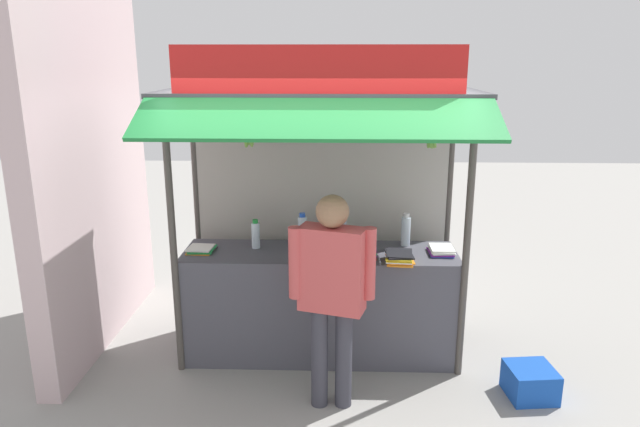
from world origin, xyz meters
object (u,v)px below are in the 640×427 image
(magazine_stack_front_left, at_px, (201,249))
(magazine_stack_center, at_px, (366,252))
(banana_bunch_leftmost, at_px, (248,136))
(vendor_person, at_px, (332,283))
(water_bottle_back_right, at_px, (342,229))
(water_bottle_back_left, at_px, (256,235))
(magazine_stack_rear_center, at_px, (441,250))
(water_bottle_right, at_px, (406,231))
(plastic_crate, at_px, (530,382))
(water_bottle_mid_right, at_px, (302,230))
(banana_bunch_inner_left, at_px, (432,139))
(magazine_stack_mid_left, at_px, (399,258))

(magazine_stack_front_left, relative_size, magazine_stack_center, 0.81)
(banana_bunch_leftmost, xyz_separation_m, vendor_person, (0.65, -0.39, -1.04))
(water_bottle_back_right, distance_m, magazine_stack_center, 0.38)
(water_bottle_back_left, bearing_deg, magazine_stack_rear_center, -3.52)
(water_bottle_right, distance_m, water_bottle_back_left, 1.36)
(magazine_stack_front_left, distance_m, plastic_crate, 2.97)
(magazine_stack_center, bearing_deg, magazine_stack_rear_center, 5.66)
(water_bottle_mid_right, bearing_deg, plastic_crate, -24.85)
(water_bottle_back_left, relative_size, magazine_stack_center, 0.88)
(water_bottle_back_left, xyz_separation_m, banana_bunch_leftmost, (0.05, -0.52, 0.95))
(magazine_stack_rear_center, distance_m, banana_bunch_inner_left, 1.13)
(water_bottle_back_right, bearing_deg, water_bottle_mid_right, -179.12)
(banana_bunch_leftmost, distance_m, plastic_crate, 2.98)
(magazine_stack_front_left, height_order, plastic_crate, magazine_stack_front_left)
(water_bottle_back_left, height_order, banana_bunch_inner_left, banana_bunch_inner_left)
(banana_bunch_leftmost, bearing_deg, vendor_person, -31.16)
(water_bottle_right, bearing_deg, magazine_stack_front_left, -172.90)
(water_bottle_mid_right, relative_size, plastic_crate, 0.82)
(magazine_stack_rear_center, xyz_separation_m, banana_bunch_leftmost, (-1.60, -0.42, 1.05))
(water_bottle_right, bearing_deg, water_bottle_mid_right, 179.52)
(water_bottle_right, bearing_deg, magazine_stack_rear_center, -36.91)
(water_bottle_back_left, relative_size, banana_bunch_leftmost, 0.95)
(water_bottle_mid_right, height_order, magazine_stack_front_left, water_bottle_mid_right)
(banana_bunch_leftmost, relative_size, plastic_crate, 0.78)
(water_bottle_mid_right, bearing_deg, water_bottle_back_right, 0.88)
(water_bottle_mid_right, height_order, vendor_person, vendor_person)
(magazine_stack_rear_center, bearing_deg, magazine_stack_front_left, -179.73)
(magazine_stack_mid_left, bearing_deg, vendor_person, -133.82)
(magazine_stack_center, bearing_deg, water_bottle_right, 37.54)
(banana_bunch_inner_left, distance_m, banana_bunch_leftmost, 1.40)
(water_bottle_right, relative_size, magazine_stack_center, 1.00)
(water_bottle_back_right, relative_size, water_bottle_back_left, 1.17)
(magazine_stack_mid_left, bearing_deg, water_bottle_back_right, 136.08)
(water_bottle_mid_right, xyz_separation_m, magazine_stack_center, (0.57, -0.29, -0.11))
(banana_bunch_leftmost, bearing_deg, banana_bunch_inner_left, 0.03)
(water_bottle_back_right, bearing_deg, vendor_person, -94.26)
(water_bottle_mid_right, height_order, banana_bunch_inner_left, banana_bunch_inner_left)
(magazine_stack_center, height_order, magazine_stack_mid_left, magazine_stack_mid_left)
(water_bottle_back_right, relative_size, banana_bunch_inner_left, 1.10)
(banana_bunch_leftmost, distance_m, vendor_person, 1.29)
(water_bottle_mid_right, distance_m, banana_bunch_leftmost, 1.20)
(water_bottle_back_right, xyz_separation_m, vendor_person, (-0.08, -1.04, -0.11))
(banana_bunch_inner_left, xyz_separation_m, plastic_crate, (0.85, -0.23, -1.92))
(plastic_crate, bearing_deg, magazine_stack_center, 156.07)
(magazine_stack_front_left, height_order, banana_bunch_leftmost, banana_bunch_leftmost)
(banana_bunch_leftmost, bearing_deg, plastic_crate, -5.78)
(magazine_stack_mid_left, height_order, banana_bunch_leftmost, banana_bunch_leftmost)
(vendor_person, bearing_deg, magazine_stack_rear_center, 57.37)
(magazine_stack_center, bearing_deg, water_bottle_back_right, 125.50)
(water_bottle_mid_right, relative_size, banana_bunch_inner_left, 1.05)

